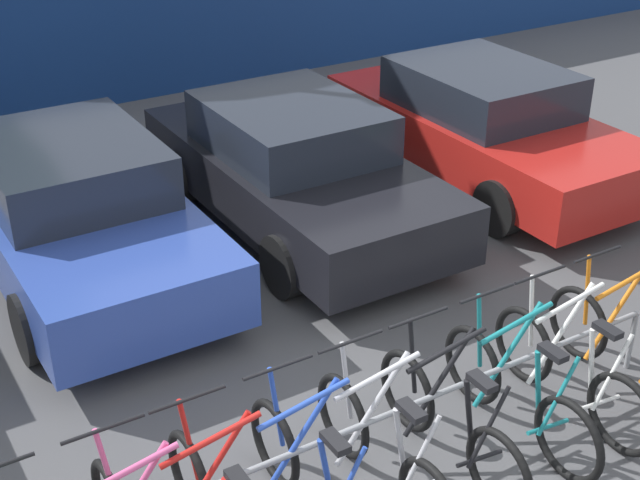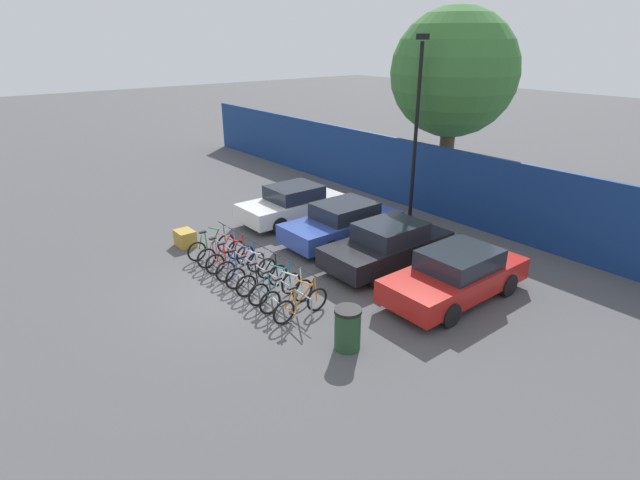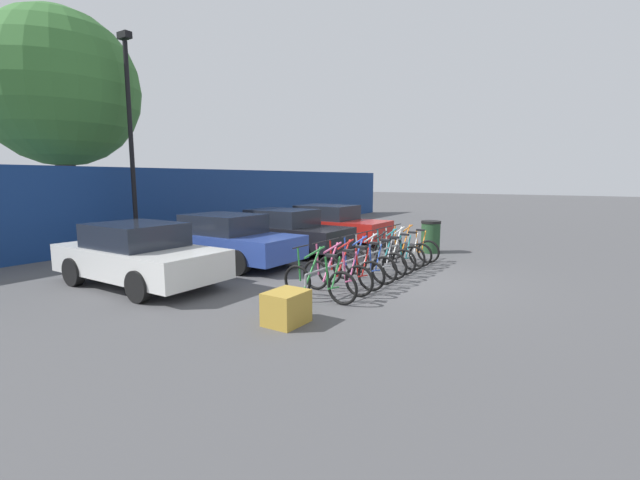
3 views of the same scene
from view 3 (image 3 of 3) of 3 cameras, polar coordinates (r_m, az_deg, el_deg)
ground_plane at (r=10.41m, az=9.99°, el=-5.16°), size 120.00×120.00×0.00m
hoarding_wall at (r=16.39m, az=-22.13°, el=4.09°), size 36.00×0.16×2.75m
bike_rack at (r=10.49m, az=6.46°, el=-2.16°), size 5.38×0.04×0.57m
bicycle_green at (r=8.39m, az=-0.11°, el=-5.62°), size 0.68×1.71×1.05m
bicycle_pink at (r=8.95m, az=2.26°, el=-4.75°), size 0.68×1.71×1.05m
bicycle_red at (r=9.41m, az=3.97°, el=-4.12°), size 0.68×1.71×1.05m
bicycle_blue at (r=9.97m, az=5.79°, el=-3.44°), size 0.68×1.71×1.05m
bicycle_silver at (r=10.47m, az=7.23°, el=-2.90°), size 0.68×1.71×1.05m
bicycle_black at (r=10.99m, az=8.56°, el=-2.40°), size 0.68×1.71×1.05m
bicycle_teal at (r=11.57m, az=9.90°, el=-1.89°), size 0.68×1.71×1.05m
bicycle_white at (r=12.07m, az=10.91°, el=-1.51°), size 0.68×1.71×1.05m
bicycle_orange at (r=12.64m, az=11.99°, el=-1.10°), size 0.68×1.71×1.05m
car_white at (r=10.39m, az=-23.01°, el=-1.83°), size 1.91×4.12×1.40m
car_blue at (r=12.22m, az=-12.41°, el=0.06°), size 1.91×4.33×1.40m
car_black at (r=13.84m, az=-4.77°, el=1.17°), size 1.91×4.26×1.40m
car_red at (r=15.94m, az=1.19°, el=2.12°), size 1.91×4.39×1.40m
lamp_post at (r=14.97m, az=-23.94°, el=12.74°), size 0.24×0.44×6.77m
trash_bin at (r=14.27m, az=14.53°, el=0.44°), size 0.63×0.63×1.03m
cargo_crate at (r=7.15m, az=-4.51°, el=-8.98°), size 0.70×0.56×0.55m
tree_behind_hoarding at (r=17.27m, az=-31.44°, el=16.75°), size 5.07×5.07×7.86m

